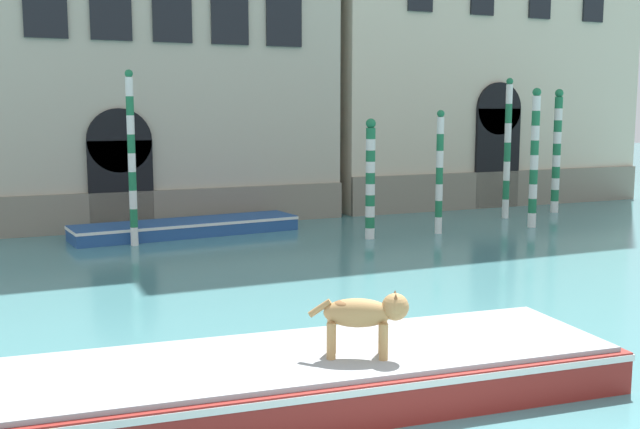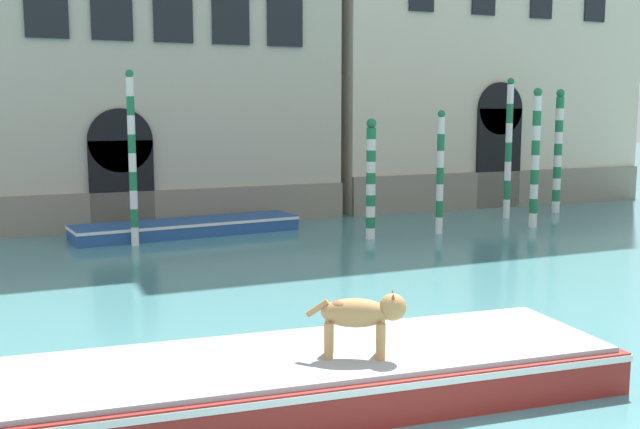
{
  "view_description": "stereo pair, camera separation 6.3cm",
  "coord_description": "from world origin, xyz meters",
  "px_view_note": "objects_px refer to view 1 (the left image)",
  "views": [
    {
      "loc": [
        -3.93,
        -4.54,
        3.51
      ],
      "look_at": [
        2.71,
        10.59,
        1.2
      ],
      "focal_mm": 42.0,
      "sensor_mm": 36.0,
      "label": 1
    },
    {
      "loc": [
        -3.87,
        -4.57,
        3.51
      ],
      "look_at": [
        2.71,
        10.59,
        1.2
      ],
      "focal_mm": 42.0,
      "sensor_mm": 36.0,
      "label": 2
    }
  ],
  "objects_px": {
    "mooring_pole_1": "(132,158)",
    "mooring_pole_5": "(507,148)",
    "dog_on_deck": "(365,314)",
    "boat_moored_near_palazzo": "(187,227)",
    "mooring_pole_4": "(439,172)",
    "mooring_pole_0": "(370,178)",
    "boat_foreground": "(311,375)",
    "mooring_pole_2": "(557,151)",
    "mooring_pole_3": "(534,158)"
  },
  "relations": [
    {
      "from": "dog_on_deck",
      "to": "mooring_pole_4",
      "type": "height_order",
      "value": "mooring_pole_4"
    },
    {
      "from": "mooring_pole_1",
      "to": "mooring_pole_2",
      "type": "height_order",
      "value": "mooring_pole_1"
    },
    {
      "from": "mooring_pole_2",
      "to": "mooring_pole_5",
      "type": "bearing_deg",
      "value": -169.6
    },
    {
      "from": "boat_foreground",
      "to": "mooring_pole_4",
      "type": "bearing_deg",
      "value": 55.67
    },
    {
      "from": "mooring_pole_0",
      "to": "mooring_pole_1",
      "type": "xyz_separation_m",
      "value": [
        -6.11,
        1.56,
        0.62
      ]
    },
    {
      "from": "mooring_pole_0",
      "to": "dog_on_deck",
      "type": "bearing_deg",
      "value": -117.8
    },
    {
      "from": "mooring_pole_0",
      "to": "mooring_pole_2",
      "type": "distance_m",
      "value": 8.63
    },
    {
      "from": "mooring_pole_0",
      "to": "boat_moored_near_palazzo",
      "type": "bearing_deg",
      "value": 149.34
    },
    {
      "from": "mooring_pole_2",
      "to": "mooring_pole_1",
      "type": "bearing_deg",
      "value": -177.44
    },
    {
      "from": "boat_foreground",
      "to": "mooring_pole_2",
      "type": "distance_m",
      "value": 18.88
    },
    {
      "from": "boat_foreground",
      "to": "mooring_pole_4",
      "type": "xyz_separation_m",
      "value": [
        8.2,
        9.98,
        1.46
      ]
    },
    {
      "from": "mooring_pole_1",
      "to": "mooring_pole_4",
      "type": "xyz_separation_m",
      "value": [
        8.33,
        -1.54,
        -0.51
      ]
    },
    {
      "from": "boat_foreground",
      "to": "mooring_pole_3",
      "type": "height_order",
      "value": "mooring_pole_3"
    },
    {
      "from": "mooring_pole_5",
      "to": "mooring_pole_4",
      "type": "bearing_deg",
      "value": -154.69
    },
    {
      "from": "boat_moored_near_palazzo",
      "to": "mooring_pole_4",
      "type": "xyz_separation_m",
      "value": [
        6.68,
        -2.63,
        1.55
      ]
    },
    {
      "from": "boat_foreground",
      "to": "mooring_pole_5",
      "type": "xyz_separation_m",
      "value": [
        11.9,
        11.73,
        1.97
      ]
    },
    {
      "from": "boat_moored_near_palazzo",
      "to": "mooring_pole_3",
      "type": "xyz_separation_m",
      "value": [
        9.89,
        -2.79,
        1.88
      ]
    },
    {
      "from": "mooring_pole_0",
      "to": "mooring_pole_3",
      "type": "height_order",
      "value": "mooring_pole_3"
    },
    {
      "from": "dog_on_deck",
      "to": "mooring_pole_3",
      "type": "distance_m",
      "value": 14.94
    },
    {
      "from": "dog_on_deck",
      "to": "mooring_pole_1",
      "type": "relative_size",
      "value": 0.24
    },
    {
      "from": "mooring_pole_1",
      "to": "mooring_pole_2",
      "type": "distance_m",
      "value": 14.46
    },
    {
      "from": "mooring_pole_1",
      "to": "mooring_pole_3",
      "type": "xyz_separation_m",
      "value": [
        11.54,
        -1.7,
        -0.18
      ]
    },
    {
      "from": "dog_on_deck",
      "to": "mooring_pole_1",
      "type": "xyz_separation_m",
      "value": [
        -0.66,
        11.9,
        1.17
      ]
    },
    {
      "from": "mooring_pole_1",
      "to": "mooring_pole_5",
      "type": "xyz_separation_m",
      "value": [
        12.02,
        0.2,
        0.0
      ]
    },
    {
      "from": "dog_on_deck",
      "to": "boat_moored_near_palazzo",
      "type": "relative_size",
      "value": 0.17
    },
    {
      "from": "mooring_pole_1",
      "to": "mooring_pole_4",
      "type": "relative_size",
      "value": 1.29
    },
    {
      "from": "mooring_pole_0",
      "to": "mooring_pole_1",
      "type": "relative_size",
      "value": 0.73
    },
    {
      "from": "dog_on_deck",
      "to": "mooring_pole_5",
      "type": "xyz_separation_m",
      "value": [
        11.36,
        12.1,
        1.17
      ]
    },
    {
      "from": "dog_on_deck",
      "to": "mooring_pole_4",
      "type": "bearing_deg",
      "value": 79.85
    },
    {
      "from": "boat_foreground",
      "to": "mooring_pole_1",
      "type": "distance_m",
      "value": 11.69
    },
    {
      "from": "mooring_pole_0",
      "to": "mooring_pole_5",
      "type": "height_order",
      "value": "mooring_pole_5"
    },
    {
      "from": "mooring_pole_3",
      "to": "mooring_pole_5",
      "type": "distance_m",
      "value": 1.97
    },
    {
      "from": "mooring_pole_3",
      "to": "dog_on_deck",
      "type": "bearing_deg",
      "value": -136.87
    },
    {
      "from": "mooring_pole_0",
      "to": "mooring_pole_2",
      "type": "xyz_separation_m",
      "value": [
        8.33,
        2.2,
        0.47
      ]
    },
    {
      "from": "dog_on_deck",
      "to": "mooring_pole_0",
      "type": "height_order",
      "value": "mooring_pole_0"
    },
    {
      "from": "boat_moored_near_palazzo",
      "to": "mooring_pole_1",
      "type": "xyz_separation_m",
      "value": [
        -1.65,
        -1.09,
        2.06
      ]
    },
    {
      "from": "mooring_pole_3",
      "to": "mooring_pole_5",
      "type": "height_order",
      "value": "mooring_pole_5"
    },
    {
      "from": "mooring_pole_1",
      "to": "mooring_pole_3",
      "type": "bearing_deg",
      "value": -8.39
    },
    {
      "from": "dog_on_deck",
      "to": "mooring_pole_5",
      "type": "bearing_deg",
      "value": 73.18
    },
    {
      "from": "boat_foreground",
      "to": "mooring_pole_2",
      "type": "relative_size",
      "value": 1.87
    },
    {
      "from": "mooring_pole_2",
      "to": "dog_on_deck",
      "type": "bearing_deg",
      "value": -137.7
    },
    {
      "from": "boat_moored_near_palazzo",
      "to": "mooring_pole_4",
      "type": "bearing_deg",
      "value": -27.09
    },
    {
      "from": "mooring_pole_2",
      "to": "mooring_pole_5",
      "type": "xyz_separation_m",
      "value": [
        -2.42,
        -0.44,
        0.15
      ]
    },
    {
      "from": "mooring_pole_4",
      "to": "mooring_pole_3",
      "type": "bearing_deg",
      "value": -2.83
    },
    {
      "from": "boat_foreground",
      "to": "mooring_pole_0",
      "type": "distance_m",
      "value": 11.7
    },
    {
      "from": "mooring_pole_0",
      "to": "mooring_pole_1",
      "type": "bearing_deg",
      "value": 165.7
    },
    {
      "from": "mooring_pole_2",
      "to": "boat_moored_near_palazzo",
      "type": "bearing_deg",
      "value": 178.02
    },
    {
      "from": "mooring_pole_2",
      "to": "mooring_pole_3",
      "type": "relative_size",
      "value": 1.01
    },
    {
      "from": "mooring_pole_5",
      "to": "dog_on_deck",
      "type": "bearing_deg",
      "value": -133.2
    },
    {
      "from": "boat_moored_near_palazzo",
      "to": "mooring_pole_5",
      "type": "relative_size",
      "value": 1.44
    }
  ]
}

